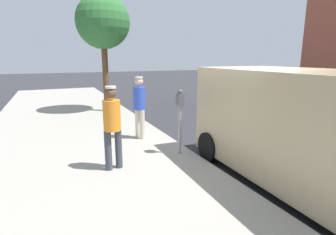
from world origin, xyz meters
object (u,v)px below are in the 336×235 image
at_px(parking_meter_near, 180,111).
at_px(street_tree, 103,22).
at_px(pedestrian_in_blue, 139,104).
at_px(pedestrian_in_orange, 112,123).
at_px(parked_van, 323,131).

distance_m(parking_meter_near, street_tree, 6.44).
xyz_separation_m(parking_meter_near, street_tree, (0.51, -5.89, 2.54)).
relative_size(parking_meter_near, pedestrian_in_blue, 0.89).
xyz_separation_m(pedestrian_in_orange, street_tree, (-1.09, -6.12, 2.61)).
xyz_separation_m(pedestrian_in_orange, pedestrian_in_blue, (-1.15, -1.80, 0.02)).
xyz_separation_m(parking_meter_near, parked_van, (-1.50, 2.42, -0.03)).
bearing_deg(parked_van, parking_meter_near, -58.25).
bearing_deg(street_tree, pedestrian_in_blue, 90.70).
distance_m(pedestrian_in_blue, street_tree, 5.04).
height_order(pedestrian_in_blue, street_tree, street_tree).
relative_size(pedestrian_in_orange, parked_van, 0.32).
height_order(parked_van, street_tree, street_tree).
distance_m(parked_van, street_tree, 8.93).
distance_m(parking_meter_near, pedestrian_in_orange, 1.62).
distance_m(pedestrian_in_blue, parked_van, 4.45).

